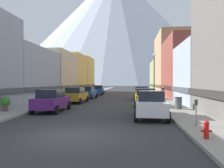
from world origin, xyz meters
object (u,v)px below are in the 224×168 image
at_px(car_left_0, 52,100).
at_px(pedestrian_0, 163,94).
at_px(car_right_2, 141,93).
at_px(car_left_2, 88,92).
at_px(car_right_1, 145,97).
at_px(car_right_0, 151,104).
at_px(trash_bin_right, 178,103).
at_px(car_left_3, 98,90).
at_px(car_left_1, 76,95).
at_px(fire_hydrant_near, 206,129).
at_px(streetlamp_right, 154,69).
at_px(potted_plant_0, 6,103).
at_px(parking_meter_near, 196,109).

height_order(car_left_0, pedestrian_0, pedestrian_0).
bearing_deg(car_right_2, car_left_2, 172.62).
bearing_deg(car_left_2, pedestrian_0, -22.39).
relative_size(car_right_1, pedestrian_0, 2.56).
bearing_deg(car_right_1, car_right_0, -89.98).
bearing_deg(pedestrian_0, car_right_0, -100.95).
height_order(car_left_0, trash_bin_right, car_left_0).
bearing_deg(car_left_3, car_left_2, -90.00).
height_order(car_left_2, trash_bin_right, car_left_2).
distance_m(car_left_1, car_left_2, 6.81).
distance_m(car_left_3, car_right_2, 13.03).
bearing_deg(car_left_0, car_left_3, 90.01).
xyz_separation_m(car_left_3, fire_hydrant_near, (9.25, -32.21, -0.37)).
distance_m(car_left_0, car_left_2, 14.32).
bearing_deg(car_right_2, streetlamp_right, -49.01).
bearing_deg(potted_plant_0, car_left_0, 19.57).
relative_size(car_left_1, car_left_3, 0.99).
relative_size(potted_plant_0, pedestrian_0, 0.63).
bearing_deg(potted_plant_0, car_right_0, -7.01).
relative_size(car_left_1, car_right_0, 1.00).
height_order(car_left_0, car_right_0, same).
xyz_separation_m(car_left_0, car_right_2, (7.60, 13.34, 0.00)).
height_order(car_right_2, pedestrian_0, pedestrian_0).
bearing_deg(car_left_2, trash_bin_right, -51.72).
distance_m(car_left_1, car_left_3, 16.41).
distance_m(car_left_1, car_right_0, 12.54).
bearing_deg(fire_hydrant_near, car_left_1, 120.34).
bearing_deg(car_right_1, potted_plant_0, -154.23).
relative_size(car_right_0, fire_hydrant_near, 6.35).
distance_m(fire_hydrant_near, trash_bin_right, 9.80).
height_order(fire_hydrant_near, parking_meter_near, parking_meter_near).
bearing_deg(potted_plant_0, streetlamp_right, 45.78).
xyz_separation_m(car_left_2, fire_hydrant_near, (9.25, -22.62, -0.37)).
relative_size(parking_meter_near, potted_plant_0, 1.23).
relative_size(car_right_0, trash_bin_right, 4.56).
distance_m(car_left_2, fire_hydrant_near, 24.44).
distance_m(car_left_3, car_right_1, 21.25).
relative_size(parking_meter_near, pedestrian_0, 0.77).
bearing_deg(streetlamp_right, car_left_2, 163.17).
distance_m(car_right_2, potted_plant_0, 18.06).
bearing_deg(car_left_0, potted_plant_0, -160.43).
distance_m(car_left_0, car_left_3, 23.92).
bearing_deg(fire_hydrant_near, car_left_3, 106.03).
xyz_separation_m(car_left_2, car_right_1, (7.60, -10.25, 0.00)).
bearing_deg(car_right_2, car_right_1, -90.00).
xyz_separation_m(car_left_1, streetlamp_right, (9.15, 4.04, 3.09)).
xyz_separation_m(car_left_1, fire_hydrant_near, (9.25, -15.81, -0.37)).
distance_m(car_right_2, pedestrian_0, 4.00).
xyz_separation_m(car_left_2, potted_plant_0, (-3.20, -15.46, -0.10)).
bearing_deg(pedestrian_0, car_left_3, 126.20).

